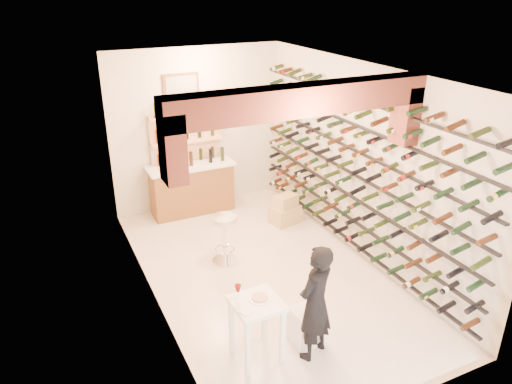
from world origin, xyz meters
The scene contains 11 objects.
ground centered at (0.00, 0.00, 0.00)m, with size 6.00×6.00×0.00m, color beige.
room_shell centered at (0.00, -0.26, 2.25)m, with size 3.52×6.02×3.21m.
wine_rack centered at (1.53, 0.00, 1.55)m, with size 0.32×5.70×2.56m.
back_counter centered at (-0.30, 2.65, 0.53)m, with size 1.70×0.62×1.29m.
back_shelving centered at (-0.30, 2.89, 1.17)m, with size 1.40×0.31×2.73m.
tasting_table centered at (-0.93, -1.66, 0.68)m, with size 0.59×0.59×1.01m.
white_stool centered at (-0.21, -1.67, 0.24)m, with size 0.38×0.38×0.47m, color white.
person centered at (-0.26, -1.92, 0.77)m, with size 0.56×0.37×1.54m, color black.
chrome_barstool centered at (-0.44, 0.58, 0.49)m, with size 0.43×0.43×0.84m.
crate_lower centered at (1.16, 1.41, 0.17)m, with size 0.56×0.39×0.34m, color tan.
crate_upper centered at (1.16, 1.41, 0.46)m, with size 0.42×0.29×0.24m, color tan.
Camera 1 is at (-2.98, -5.98, 4.35)m, focal length 34.25 mm.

